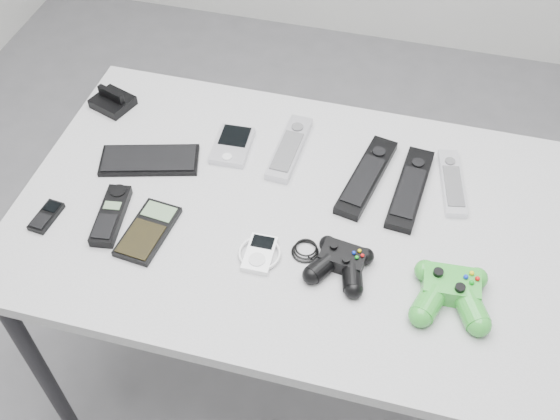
% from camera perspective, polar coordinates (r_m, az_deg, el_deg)
% --- Properties ---
extents(floor, '(3.50, 3.50, 0.00)m').
position_cam_1_polar(floor, '(2.10, 1.89, -12.42)').
color(floor, slate).
rests_on(floor, ground).
extents(desk, '(1.17, 0.75, 0.78)m').
position_cam_1_polar(desk, '(1.45, 0.72, -1.87)').
color(desk, '#949496').
rests_on(desk, floor).
extents(pda_keyboard, '(0.24, 0.15, 0.01)m').
position_cam_1_polar(pda_keyboard, '(1.53, -11.30, 4.31)').
color(pda_keyboard, black).
rests_on(pda_keyboard, desk).
extents(dock_bracket, '(0.11, 0.11, 0.05)m').
position_cam_1_polar(dock_bracket, '(1.69, -14.43, 9.42)').
color(dock_bracket, black).
rests_on(dock_bracket, desk).
extents(pda, '(0.09, 0.13, 0.02)m').
position_cam_1_polar(pda, '(1.53, -4.17, 5.67)').
color(pda, '#B4B3BB').
rests_on(pda, desk).
extents(remote_silver_a, '(0.06, 0.21, 0.02)m').
position_cam_1_polar(remote_silver_a, '(1.52, 0.84, 5.46)').
color(remote_silver_a, '#B4B3BB').
rests_on(remote_silver_a, desk).
extents(remote_black_a, '(0.11, 0.26, 0.03)m').
position_cam_1_polar(remote_black_a, '(1.47, 7.56, 2.95)').
color(remote_black_a, black).
rests_on(remote_black_a, desk).
extents(remote_black_b, '(0.08, 0.25, 0.02)m').
position_cam_1_polar(remote_black_b, '(1.46, 11.28, 1.90)').
color(remote_black_b, black).
rests_on(remote_black_b, desk).
extents(remote_silver_b, '(0.08, 0.20, 0.02)m').
position_cam_1_polar(remote_silver_b, '(1.50, 14.76, 2.35)').
color(remote_silver_b, silver).
rests_on(remote_silver_b, desk).
extents(mobile_phone, '(0.05, 0.09, 0.01)m').
position_cam_1_polar(mobile_phone, '(1.47, -19.69, -0.52)').
color(mobile_phone, black).
rests_on(mobile_phone, desk).
extents(cordless_handset, '(0.07, 0.16, 0.02)m').
position_cam_1_polar(cordless_handset, '(1.43, -14.51, -0.43)').
color(cordless_handset, black).
rests_on(cordless_handset, desk).
extents(calculator, '(0.10, 0.17, 0.02)m').
position_cam_1_polar(calculator, '(1.39, -11.43, -1.80)').
color(calculator, black).
rests_on(calculator, desk).
extents(mp3_player, '(0.09, 0.09, 0.02)m').
position_cam_1_polar(mp3_player, '(1.32, -1.79, -3.79)').
color(mp3_player, white).
rests_on(mp3_player, desk).
extents(controller_black, '(0.23, 0.16, 0.04)m').
position_cam_1_polar(controller_black, '(1.30, 5.32, -4.53)').
color(controller_black, black).
rests_on(controller_black, desk).
extents(controller_green, '(0.16, 0.17, 0.05)m').
position_cam_1_polar(controller_green, '(1.29, 14.65, -6.87)').
color(controller_green, '#238324').
rests_on(controller_green, desk).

